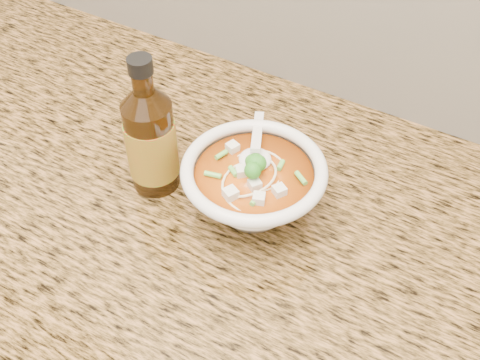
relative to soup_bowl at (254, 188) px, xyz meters
The scene contains 3 objects.
counter_slab 0.09m from the soup_bowl, 153.05° to the right, with size 4.00×0.68×0.04m, color olive.
soup_bowl is the anchor object (origin of this frame).
hot_sauce_bottle 0.15m from the soup_bowl, behind, with size 0.07×0.07×0.20m.
Camera 1 is at (0.30, 1.24, 1.50)m, focal length 45.00 mm.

